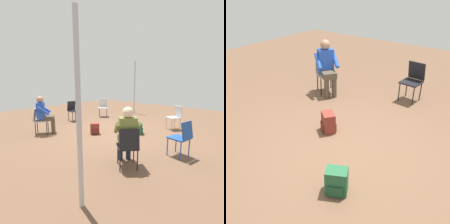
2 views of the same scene
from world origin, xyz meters
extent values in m
plane|color=brown|center=(0.00, 0.00, 0.00)|extent=(14.31, 14.31, 0.00)
cube|color=black|center=(-2.28, 0.06, 0.43)|extent=(0.43, 0.43, 0.03)
cylinder|color=black|center=(-2.10, 0.22, 0.21)|extent=(0.02, 0.02, 0.42)
cylinder|color=black|center=(-2.13, -0.12, 0.21)|extent=(0.02, 0.02, 0.42)
cylinder|color=black|center=(-2.44, 0.25, 0.21)|extent=(0.02, 0.02, 0.42)
cylinder|color=black|center=(-2.47, -0.09, 0.21)|extent=(0.02, 0.02, 0.42)
cube|color=black|center=(-2.47, 0.08, 0.65)|extent=(0.13, 0.39, 0.40)
cube|color=#B7B7BC|center=(-1.55, -1.73, 0.43)|extent=(0.56, 0.56, 0.03)
cylinder|color=black|center=(-1.59, -1.50, 0.21)|extent=(0.02, 0.02, 0.42)
cylinder|color=black|center=(-1.31, -1.69, 0.21)|extent=(0.02, 0.02, 0.42)
cylinder|color=black|center=(-1.79, -1.78, 0.21)|extent=(0.02, 0.02, 0.42)
cylinder|color=black|center=(-1.51, -1.97, 0.21)|extent=(0.02, 0.02, 0.42)
cube|color=#B7B7BC|center=(-1.66, -1.89, 0.65)|extent=(0.37, 0.29, 0.40)
cylinder|color=#4C4233|center=(-1.42, -1.39, 0.23)|extent=(0.11, 0.11, 0.45)
cylinder|color=#4C4233|center=(-1.27, -1.49, 0.23)|extent=(0.11, 0.11, 0.45)
cube|color=#4C4233|center=(-1.44, -1.58, 0.51)|extent=(0.49, 0.52, 0.14)
cube|color=blue|center=(-1.55, -1.73, 0.77)|extent=(0.40, 0.37, 0.52)
sphere|color=#A87A5B|center=(-1.55, -1.73, 1.13)|extent=(0.22, 0.22, 0.22)
cylinder|color=blue|center=(-1.66, -1.54, 0.80)|extent=(0.30, 0.38, 0.31)
cylinder|color=blue|center=(-1.33, -1.76, 0.80)|extent=(0.30, 0.38, 0.31)
cube|color=maroon|center=(-0.23, -0.59, 0.18)|extent=(0.33, 0.34, 0.36)
cube|color=maroon|center=(-0.23, -0.59, 0.10)|extent=(0.32, 0.31, 0.16)
cube|color=#235B38|center=(0.83, 0.40, 0.18)|extent=(0.31, 0.34, 0.36)
cube|color=#1C492C|center=(0.83, 0.40, 0.10)|extent=(0.31, 0.29, 0.16)
camera|label=1|loc=(3.91, -4.29, 1.74)|focal=28.00mm
camera|label=2|loc=(2.70, 1.84, 2.49)|focal=40.00mm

